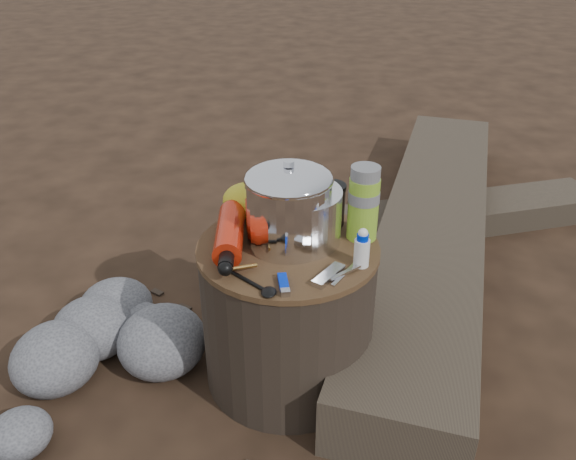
# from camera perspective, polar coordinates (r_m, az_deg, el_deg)

# --- Properties ---
(ground) EXTENTS (60.00, 60.00, 0.00)m
(ground) POSITION_cam_1_polar(r_m,az_deg,el_deg) (1.78, 0.00, -13.60)
(ground) COLOR black
(ground) RESTS_ON ground
(stump) EXTENTS (0.47, 0.47, 0.43)m
(stump) POSITION_cam_1_polar(r_m,az_deg,el_deg) (1.63, 0.00, -8.06)
(stump) COLOR black
(stump) RESTS_ON ground
(rock_ring) EXTENTS (0.39, 0.86, 0.17)m
(rock_ring) POSITION_cam_1_polar(r_m,az_deg,el_deg) (1.69, -19.18, -14.55)
(rock_ring) COLOR #525257
(rock_ring) RESTS_ON ground
(log_main) EXTENTS (0.83, 2.20, 0.18)m
(log_main) POSITION_cam_1_polar(r_m,az_deg,el_deg) (2.35, 13.85, 0.05)
(log_main) COLOR #362D23
(log_main) RESTS_ON ground
(log_small) EXTENTS (1.27, 0.63, 0.11)m
(log_small) POSITION_cam_1_polar(r_m,az_deg,el_deg) (2.56, 15.96, 1.36)
(log_small) COLOR #362D23
(log_small) RESTS_ON ground
(foil_windscreen) EXTENTS (0.23, 0.23, 0.14)m
(foil_windscreen) POSITION_cam_1_polar(r_m,az_deg,el_deg) (1.51, 0.85, 1.40)
(foil_windscreen) COLOR white
(foil_windscreen) RESTS_ON stump
(camping_pot) EXTENTS (0.22, 0.22, 0.22)m
(camping_pot) POSITION_cam_1_polar(r_m,az_deg,el_deg) (1.47, 0.07, 2.40)
(camping_pot) COLOR silver
(camping_pot) RESTS_ON stump
(fuel_bottle) EXTENTS (0.10, 0.30, 0.07)m
(fuel_bottle) POSITION_cam_1_polar(r_m,az_deg,el_deg) (1.50, -5.67, -0.33)
(fuel_bottle) COLOR red
(fuel_bottle) RESTS_ON stump
(thermos) EXTENTS (0.08, 0.08, 0.20)m
(thermos) POSITION_cam_1_polar(r_m,az_deg,el_deg) (1.52, 7.34, 2.58)
(thermos) COLOR #7CAB28
(thermos) RESTS_ON stump
(travel_mug) EXTENTS (0.08, 0.08, 0.11)m
(travel_mug) POSITION_cam_1_polar(r_m,az_deg,el_deg) (1.59, 4.16, 2.46)
(travel_mug) COLOR black
(travel_mug) RESTS_ON stump
(stuff_sack) EXTENTS (0.14, 0.12, 0.10)m
(stuff_sack) POSITION_cam_1_polar(r_m,az_deg,el_deg) (1.64, -3.88, 2.90)
(stuff_sack) COLOR gold
(stuff_sack) RESTS_ON stump
(food_pouch) EXTENTS (0.12, 0.07, 0.15)m
(food_pouch) POSITION_cam_1_polar(r_m,az_deg,el_deg) (1.62, -0.91, 3.64)
(food_pouch) COLOR navy
(food_pouch) RESTS_ON stump
(lighter) EXTENTS (0.04, 0.08, 0.01)m
(lighter) POSITION_cam_1_polar(r_m,az_deg,el_deg) (1.36, -0.46, -5.09)
(lighter) COLOR #0022C2
(lighter) RESTS_ON stump
(multitool) EXTENTS (0.08, 0.10, 0.01)m
(multitool) POSITION_cam_1_polar(r_m,az_deg,el_deg) (1.39, 3.96, -4.41)
(multitool) COLOR silver
(multitool) RESTS_ON stump
(pot_grabber) EXTENTS (0.10, 0.12, 0.01)m
(pot_grabber) POSITION_cam_1_polar(r_m,az_deg,el_deg) (1.41, 5.60, -4.11)
(pot_grabber) COLOR silver
(pot_grabber) RESTS_ON stump
(spork) EXTENTS (0.13, 0.11, 0.01)m
(spork) POSITION_cam_1_polar(r_m,az_deg,el_deg) (1.37, -3.81, -4.95)
(spork) COLOR black
(spork) RESTS_ON stump
(squeeze_bottle) EXTENTS (0.04, 0.04, 0.09)m
(squeeze_bottle) POSITION_cam_1_polar(r_m,az_deg,el_deg) (1.42, 7.18, -1.88)
(squeeze_bottle) COLOR silver
(squeeze_bottle) RESTS_ON stump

